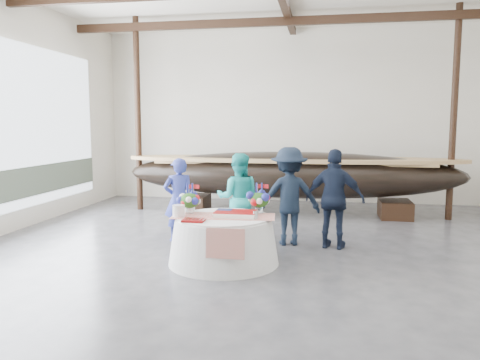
# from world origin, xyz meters

# --- Properties ---
(floor) EXTENTS (10.00, 12.00, 0.01)m
(floor) POSITION_xyz_m (0.00, 0.00, 0.00)
(floor) COLOR #3D3D42
(floor) RESTS_ON ground
(wall_back) EXTENTS (10.00, 0.02, 4.50)m
(wall_back) POSITION_xyz_m (0.00, 6.00, 2.25)
(wall_back) COLOR silver
(wall_back) RESTS_ON ground
(longboat_display) EXTENTS (7.61, 1.52, 1.43)m
(longboat_display) POSITION_xyz_m (0.11, 4.07, 0.91)
(longboat_display) COLOR black
(longboat_display) RESTS_ON ground
(banquet_table) EXTENTS (1.62, 1.62, 0.70)m
(banquet_table) POSITION_xyz_m (-0.61, 0.13, 0.35)
(banquet_table) COLOR silver
(banquet_table) RESTS_ON ground
(tabletop_items) EXTENTS (1.54, 1.03, 0.40)m
(tabletop_items) POSITION_xyz_m (-0.68, 0.28, 0.85)
(tabletop_items) COLOR red
(tabletop_items) RESTS_ON banquet_table
(guest_woman_blue) EXTENTS (0.63, 0.56, 1.46)m
(guest_woman_blue) POSITION_xyz_m (-1.66, 1.30, 0.73)
(guest_woman_blue) COLOR navy
(guest_woman_blue) RESTS_ON ground
(guest_woman_teal) EXTENTS (0.81, 0.66, 1.55)m
(guest_woman_teal) POSITION_xyz_m (-0.62, 1.40, 0.77)
(guest_woman_teal) COLOR #22B3AF
(guest_woman_teal) RESTS_ON ground
(guest_man_left) EXTENTS (1.18, 0.83, 1.66)m
(guest_man_left) POSITION_xyz_m (0.25, 1.40, 0.83)
(guest_man_left) COLOR black
(guest_man_left) RESTS_ON ground
(guest_man_right) EXTENTS (1.03, 0.61, 1.64)m
(guest_man_right) POSITION_xyz_m (1.01, 1.26, 0.82)
(guest_man_right) COLOR black
(guest_man_right) RESTS_ON ground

